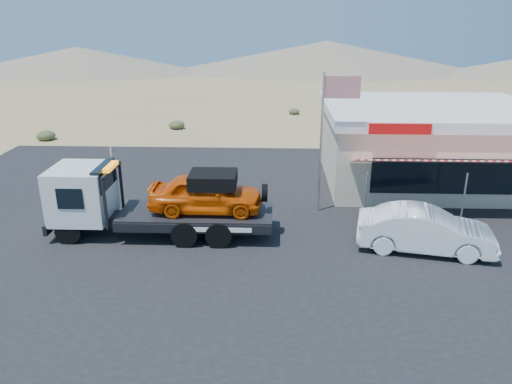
% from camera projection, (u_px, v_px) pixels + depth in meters
% --- Properties ---
extents(ground, '(120.00, 120.00, 0.00)m').
position_uv_depth(ground, '(197.00, 256.00, 18.01)').
color(ground, olive).
rests_on(ground, ground).
extents(asphalt_lot, '(32.00, 24.00, 0.02)m').
position_uv_depth(asphalt_lot, '(256.00, 223.00, 20.75)').
color(asphalt_lot, black).
rests_on(asphalt_lot, ground).
extents(tow_truck, '(8.47, 2.51, 2.83)m').
position_uv_depth(tow_truck, '(156.00, 198.00, 19.29)').
color(tow_truck, black).
rests_on(tow_truck, asphalt_lot).
extents(white_sedan, '(5.10, 2.58, 1.61)m').
position_uv_depth(white_sedan, '(425.00, 230.00, 18.16)').
color(white_sedan, silver).
rests_on(white_sedan, asphalt_lot).
extents(jerky_store, '(10.40, 9.97, 3.90)m').
position_uv_depth(jerky_store, '(427.00, 143.00, 25.37)').
color(jerky_store, beige).
rests_on(jerky_store, asphalt_lot).
extents(flagpole, '(1.55, 0.10, 6.00)m').
position_uv_depth(flagpole, '(327.00, 127.00, 20.76)').
color(flagpole, '#99999E').
rests_on(flagpole, asphalt_lot).
extents(distant_hills, '(126.00, 48.00, 4.20)m').
position_uv_depth(distant_hills, '(186.00, 59.00, 69.44)').
color(distant_hills, '#726B59').
rests_on(distant_hills, ground).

